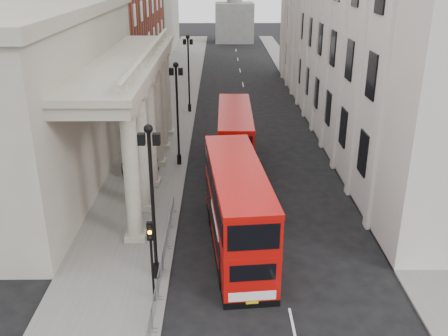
# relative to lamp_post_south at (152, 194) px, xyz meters

# --- Properties ---
(ground) EXTENTS (260.00, 260.00, 0.00)m
(ground) POSITION_rel_lamp_post_south_xyz_m (0.60, -4.00, -4.91)
(ground) COLOR black
(ground) RESTS_ON ground
(sidewalk_west) EXTENTS (6.00, 140.00, 0.12)m
(sidewalk_west) POSITION_rel_lamp_post_south_xyz_m (-2.40, 26.00, -4.85)
(sidewalk_west) COLOR slate
(sidewalk_west) RESTS_ON ground
(sidewalk_east) EXTENTS (3.00, 140.00, 0.12)m
(sidewalk_east) POSITION_rel_lamp_post_south_xyz_m (14.10, 26.00, -4.85)
(sidewalk_east) COLOR slate
(sidewalk_east) RESTS_ON ground
(kerb) EXTENTS (0.20, 140.00, 0.14)m
(kerb) POSITION_rel_lamp_post_south_xyz_m (0.55, 26.00, -4.84)
(kerb) COLOR slate
(kerb) RESTS_ON ground
(portico_building) EXTENTS (9.00, 28.00, 12.00)m
(portico_building) POSITION_rel_lamp_post_south_xyz_m (-9.90, 14.00, 1.09)
(portico_building) COLOR gray
(portico_building) RESTS_ON ground
(brick_building) EXTENTS (9.00, 32.00, 22.00)m
(brick_building) POSITION_rel_lamp_post_south_xyz_m (-9.90, 44.00, 6.09)
(brick_building) COLOR maroon
(brick_building) RESTS_ON ground
(lamp_post_south) EXTENTS (1.05, 0.44, 8.32)m
(lamp_post_south) POSITION_rel_lamp_post_south_xyz_m (0.00, 0.00, 0.00)
(lamp_post_south) COLOR black
(lamp_post_south) RESTS_ON sidewalk_west
(lamp_post_mid) EXTENTS (1.05, 0.44, 8.32)m
(lamp_post_mid) POSITION_rel_lamp_post_south_xyz_m (0.00, 16.00, 0.00)
(lamp_post_mid) COLOR black
(lamp_post_mid) RESTS_ON sidewalk_west
(lamp_post_north) EXTENTS (1.05, 0.44, 8.32)m
(lamp_post_north) POSITION_rel_lamp_post_south_xyz_m (0.00, 32.00, 0.00)
(lamp_post_north) COLOR black
(lamp_post_north) RESTS_ON sidewalk_west
(traffic_light) EXTENTS (0.28, 0.33, 4.30)m
(traffic_light) POSITION_rel_lamp_post_south_xyz_m (0.10, -2.02, -1.80)
(traffic_light) COLOR black
(traffic_light) RESTS_ON sidewalk_west
(crowd_barriers) EXTENTS (0.50, 18.75, 1.10)m
(crowd_barriers) POSITION_rel_lamp_post_south_xyz_m (0.25, -1.77, -4.24)
(crowd_barriers) COLOR gray
(crowd_barriers) RESTS_ON sidewalk_west
(bus_near) EXTENTS (3.83, 11.68, 4.95)m
(bus_near) POSITION_rel_lamp_post_south_xyz_m (4.28, 3.19, -2.32)
(bus_near) COLOR #BB0B08
(bus_near) RESTS_ON ground
(bus_far) EXTENTS (2.75, 10.80, 4.65)m
(bus_far) POSITION_rel_lamp_post_south_xyz_m (4.54, 16.06, -2.48)
(bus_far) COLOR #AD0B08
(bus_far) RESTS_ON ground
(pedestrian_a) EXTENTS (0.59, 0.39, 1.60)m
(pedestrian_a) POSITION_rel_lamp_post_south_xyz_m (-3.91, 13.05, -3.99)
(pedestrian_a) COLOR black
(pedestrian_a) RESTS_ON sidewalk_west
(pedestrian_b) EXTENTS (1.01, 0.95, 1.65)m
(pedestrian_b) POSITION_rel_lamp_post_south_xyz_m (-3.02, 13.32, -3.96)
(pedestrian_b) COLOR #292321
(pedestrian_b) RESTS_ON sidewalk_west
(pedestrian_c) EXTENTS (1.10, 1.02, 1.89)m
(pedestrian_c) POSITION_rel_lamp_post_south_xyz_m (-1.84, 14.52, -3.84)
(pedestrian_c) COLOR black
(pedestrian_c) RESTS_ON sidewalk_west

